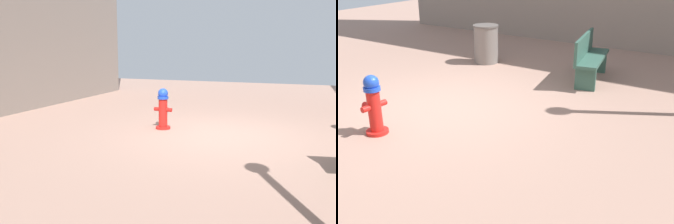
% 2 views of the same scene
% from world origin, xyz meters
% --- Properties ---
extents(ground_plane, '(23.40, 23.40, 0.00)m').
position_xyz_m(ground_plane, '(0.00, 0.00, 0.00)').
color(ground_plane, '#9E7A6B').
extents(fire_hydrant, '(0.42, 0.40, 0.91)m').
position_xyz_m(fire_hydrant, '(1.40, -0.20, 0.46)').
color(fire_hydrant, red).
rests_on(fire_hydrant, ground_plane).
extents(bench_near, '(1.71, 0.76, 0.95)m').
position_xyz_m(bench_near, '(-2.78, 1.47, 0.50)').
color(bench_near, '#33594C').
rests_on(bench_near, ground_plane).
extents(trash_bin, '(0.60, 0.60, 0.90)m').
position_xyz_m(trash_bin, '(-2.78, -1.14, 0.45)').
color(trash_bin, slate).
rests_on(trash_bin, ground_plane).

